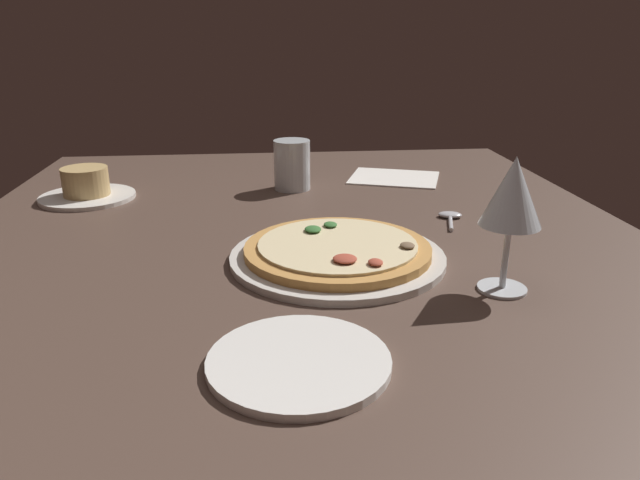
{
  "coord_description": "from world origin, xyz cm",
  "views": [
    {
      "loc": [
        -77.2,
        5.18,
        35.01
      ],
      "look_at": [
        -0.32,
        -2.42,
        7.0
      ],
      "focal_mm": 33.31,
      "sensor_mm": 36.0,
      "label": 1
    }
  ],
  "objects_px": {
    "side_plate": "(299,362)",
    "paper_menu": "(394,178)",
    "ramekin_on_saucer": "(86,188)",
    "wine_glass_far": "(512,197)",
    "water_glass": "(292,168)",
    "pizza_main": "(338,252)",
    "spoon": "(450,217)"
  },
  "relations": [
    {
      "from": "pizza_main",
      "to": "wine_glass_far",
      "type": "xyz_separation_m",
      "value": [
        -0.12,
        -0.19,
        0.11
      ]
    },
    {
      "from": "wine_glass_far",
      "to": "water_glass",
      "type": "height_order",
      "value": "wine_glass_far"
    },
    {
      "from": "paper_menu",
      "to": "ramekin_on_saucer",
      "type": "bearing_deg",
      "value": 118.51
    },
    {
      "from": "pizza_main",
      "to": "paper_menu",
      "type": "bearing_deg",
      "value": -21.63
    },
    {
      "from": "side_plate",
      "to": "wine_glass_far",
      "type": "bearing_deg",
      "value": -60.37
    },
    {
      "from": "side_plate",
      "to": "spoon",
      "type": "relative_size",
      "value": 1.89
    },
    {
      "from": "ramekin_on_saucer",
      "to": "water_glass",
      "type": "xyz_separation_m",
      "value": [
        0.04,
        -0.39,
        0.02
      ]
    },
    {
      "from": "ramekin_on_saucer",
      "to": "wine_glass_far",
      "type": "xyz_separation_m",
      "value": [
        -0.48,
        -0.62,
        0.1
      ]
    },
    {
      "from": "water_glass",
      "to": "spoon",
      "type": "relative_size",
      "value": 1.04
    },
    {
      "from": "side_plate",
      "to": "paper_menu",
      "type": "bearing_deg",
      "value": -19.24
    },
    {
      "from": "pizza_main",
      "to": "spoon",
      "type": "bearing_deg",
      "value": -52.0
    },
    {
      "from": "ramekin_on_saucer",
      "to": "side_plate",
      "type": "relative_size",
      "value": 0.98
    },
    {
      "from": "pizza_main",
      "to": "wine_glass_far",
      "type": "distance_m",
      "value": 0.25
    },
    {
      "from": "pizza_main",
      "to": "water_glass",
      "type": "xyz_separation_m",
      "value": [
        0.39,
        0.04,
        0.03
      ]
    },
    {
      "from": "paper_menu",
      "to": "spoon",
      "type": "xyz_separation_m",
      "value": [
        -0.29,
        -0.03,
        0.0
      ]
    },
    {
      "from": "ramekin_on_saucer",
      "to": "wine_glass_far",
      "type": "distance_m",
      "value": 0.79
    },
    {
      "from": "ramekin_on_saucer",
      "to": "paper_menu",
      "type": "distance_m",
      "value": 0.62
    },
    {
      "from": "wine_glass_far",
      "to": "paper_menu",
      "type": "relative_size",
      "value": 0.92
    },
    {
      "from": "wine_glass_far",
      "to": "side_plate",
      "type": "relative_size",
      "value": 0.94
    },
    {
      "from": "water_glass",
      "to": "side_plate",
      "type": "relative_size",
      "value": 0.55
    },
    {
      "from": "paper_menu",
      "to": "water_glass",
      "type": "bearing_deg",
      "value": 125.38
    },
    {
      "from": "pizza_main",
      "to": "side_plate",
      "type": "relative_size",
      "value": 1.67
    },
    {
      "from": "paper_menu",
      "to": "spoon",
      "type": "relative_size",
      "value": 1.93
    },
    {
      "from": "spoon",
      "to": "paper_menu",
      "type": "bearing_deg",
      "value": 6.46
    },
    {
      "from": "pizza_main",
      "to": "paper_menu",
      "type": "distance_m",
      "value": 0.49
    },
    {
      "from": "wine_glass_far",
      "to": "spoon",
      "type": "distance_m",
      "value": 0.31
    },
    {
      "from": "side_plate",
      "to": "water_glass",
      "type": "bearing_deg",
      "value": -2.6
    },
    {
      "from": "spoon",
      "to": "wine_glass_far",
      "type": "bearing_deg",
      "value": 175.45
    },
    {
      "from": "wine_glass_far",
      "to": "side_plate",
      "type": "distance_m",
      "value": 0.32
    },
    {
      "from": "water_glass",
      "to": "wine_glass_far",
      "type": "bearing_deg",
      "value": -155.48
    },
    {
      "from": "pizza_main",
      "to": "ramekin_on_saucer",
      "type": "height_order",
      "value": "ramekin_on_saucer"
    },
    {
      "from": "wine_glass_far",
      "to": "water_glass",
      "type": "bearing_deg",
      "value": 24.52
    }
  ]
}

